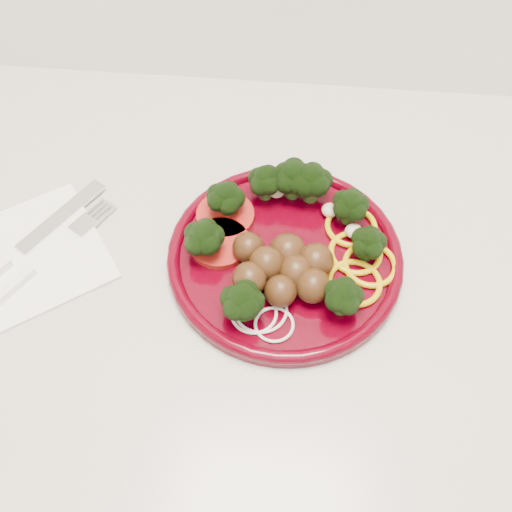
# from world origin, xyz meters

# --- Properties ---
(counter) EXTENTS (2.40, 0.60, 0.90)m
(counter) POSITION_xyz_m (0.00, 1.70, 0.45)
(counter) COLOR beige
(counter) RESTS_ON ground
(plate) EXTENTS (0.25, 0.25, 0.06)m
(plate) POSITION_xyz_m (-0.14, 1.71, 0.92)
(plate) COLOR #3D000B
(plate) RESTS_ON counter
(napkin) EXTENTS (0.21, 0.21, 0.00)m
(napkin) POSITION_xyz_m (-0.42, 1.68, 0.90)
(napkin) COLOR white
(napkin) RESTS_ON counter
(knife) EXTENTS (0.13, 0.20, 0.01)m
(knife) POSITION_xyz_m (-0.44, 1.67, 0.91)
(knife) COLOR silver
(knife) RESTS_ON napkin
(fork) EXTENTS (0.12, 0.18, 0.01)m
(fork) POSITION_xyz_m (-0.41, 1.65, 0.91)
(fork) COLOR white
(fork) RESTS_ON napkin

